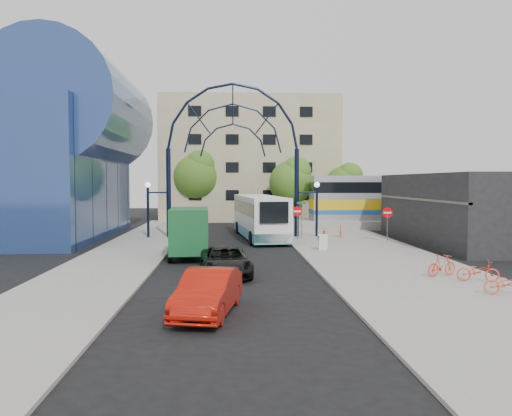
{
  "coord_description": "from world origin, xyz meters",
  "views": [
    {
      "loc": [
        -0.19,
        -24.99,
        4.42
      ],
      "look_at": [
        1.39,
        6.0,
        2.79
      ],
      "focal_mm": 35.0,
      "sensor_mm": 36.0,
      "label": 1
    }
  ],
  "objects": [
    {
      "name": "apartment_block",
      "position": [
        2.0,
        34.97,
        7.0
      ],
      "size": [
        20.0,
        12.1,
        14.0
      ],
      "color": "tan",
      "rests_on": "ground"
    },
    {
      "name": "stop_sign",
      "position": [
        4.8,
        12.0,
        1.99
      ],
      "size": [
        0.8,
        0.07,
        2.5
      ],
      "color": "slate",
      "rests_on": "sidewalk_east"
    },
    {
      "name": "train_car",
      "position": [
        20.0,
        22.0,
        2.9
      ],
      "size": [
        25.1,
        3.05,
        4.2
      ],
      "color": "#B7B7BC",
      "rests_on": "train_platform"
    },
    {
      "name": "sidewalk_east",
      "position": [
        8.0,
        4.0,
        0.06
      ],
      "size": [
        8.0,
        56.0,
        0.12
      ],
      "primitive_type": "cube",
      "color": "gray",
      "rests_on": "ground"
    },
    {
      "name": "gateway_arch",
      "position": [
        0.0,
        14.0,
        8.56
      ],
      "size": [
        13.64,
        0.44,
        12.1
      ],
      "color": "black",
      "rests_on": "ground"
    },
    {
      "name": "bike_far_b",
      "position": [
        9.43,
        -2.89,
        0.62
      ],
      "size": [
        1.71,
        1.03,
        0.99
      ],
      "primitive_type": "imported",
      "rotation": [
        0.0,
        0.0,
        1.94
      ],
      "color": "red",
      "rests_on": "sidewalk_east"
    },
    {
      "name": "ground",
      "position": [
        0.0,
        0.0,
        0.0
      ],
      "size": [
        120.0,
        120.0,
        0.0
      ],
      "primitive_type": "plane",
      "color": "black",
      "rests_on": "ground"
    },
    {
      "name": "green_truck",
      "position": [
        -2.59,
        4.21,
        1.46
      ],
      "size": [
        2.5,
        5.89,
        2.92
      ],
      "rotation": [
        0.0,
        0.0,
        0.06
      ],
      "color": "black",
      "rests_on": "ground"
    },
    {
      "name": "tree_north_b",
      "position": [
        -3.88,
        29.93,
        5.27
      ],
      "size": [
        5.12,
        5.12,
        8.0
      ],
      "color": "#382314",
      "rests_on": "ground"
    },
    {
      "name": "tree_north_c",
      "position": [
        12.12,
        27.93,
        4.28
      ],
      "size": [
        4.16,
        4.16,
        6.5
      ],
      "color": "#382314",
      "rests_on": "ground"
    },
    {
      "name": "plaza_west",
      "position": [
        -6.5,
        6.0,
        0.06
      ],
      "size": [
        5.0,
        50.0,
        0.12
      ],
      "primitive_type": "cube",
      "color": "gray",
      "rests_on": "ground"
    },
    {
      "name": "do_not_enter_sign",
      "position": [
        11.0,
        10.0,
        1.98
      ],
      "size": [
        0.76,
        0.07,
        2.48
      ],
      "color": "slate",
      "rests_on": "sidewalk_east"
    },
    {
      "name": "street_name_sign",
      "position": [
        5.2,
        12.6,
        2.13
      ],
      "size": [
        0.7,
        0.7,
        2.8
      ],
      "color": "slate",
      "rests_on": "sidewalk_east"
    },
    {
      "name": "bike_far_c",
      "position": [
        10.32,
        -6.75,
        0.58
      ],
      "size": [
        1.83,
        0.91,
        0.92
      ],
      "primitive_type": "imported",
      "rotation": [
        0.0,
        0.0,
        1.39
      ],
      "color": "#DE502C",
      "rests_on": "sidewalk_east"
    },
    {
      "name": "sandwich_board",
      "position": [
        5.6,
        5.98,
        0.74
      ],
      "size": [
        0.55,
        0.61,
        0.99
      ],
      "color": "white",
      "rests_on": "sidewalk_east"
    },
    {
      "name": "commercial_block_east",
      "position": [
        16.0,
        10.0,
        2.5
      ],
      "size": [
        6.0,
        16.0,
        5.0
      ],
      "primitive_type": "cube",
      "color": "black",
      "rests_on": "ground"
    },
    {
      "name": "bike_far_a",
      "position": [
        10.46,
        -4.18,
        0.58
      ],
      "size": [
        1.83,
        0.97,
        0.92
      ],
      "primitive_type": "imported",
      "rotation": [
        0.0,
        0.0,
        1.35
      ],
      "color": "red",
      "rests_on": "sidewalk_east"
    },
    {
      "name": "red_sedan",
      "position": [
        -0.95,
        -8.5,
        0.74
      ],
      "size": [
        2.39,
        4.73,
        1.49
      ],
      "primitive_type": "imported",
      "rotation": [
        0.0,
        0.0,
        -0.19
      ],
      "color": "#B2160A",
      "rests_on": "ground"
    },
    {
      "name": "black_suv",
      "position": [
        -0.44,
        -1.57,
        0.68
      ],
      "size": [
        2.67,
        5.06,
        1.36
      ],
      "primitive_type": "imported",
      "rotation": [
        0.0,
        0.0,
        0.09
      ],
      "color": "black",
      "rests_on": "ground"
    },
    {
      "name": "bike_near_b",
      "position": [
        8.42,
        13.51,
        0.58
      ],
      "size": [
        0.72,
        1.6,
        0.93
      ],
      "primitive_type": "imported",
      "rotation": [
        0.0,
        0.0,
        -0.19
      ],
      "color": "#E5452D",
      "rests_on": "sidewalk_east"
    },
    {
      "name": "bike_near_a",
      "position": [
        6.96,
        12.51,
        0.55
      ],
      "size": [
        0.69,
        1.67,
        0.86
      ],
      "primitive_type": "imported",
      "rotation": [
        0.0,
        0.0,
        -0.07
      ],
      "color": "orange",
      "rests_on": "sidewalk_east"
    },
    {
      "name": "tree_north_a",
      "position": [
        6.12,
        25.93,
        4.61
      ],
      "size": [
        4.48,
        4.48,
        7.0
      ],
      "color": "#382314",
      "rests_on": "ground"
    },
    {
      "name": "train_platform",
      "position": [
        20.0,
        22.0,
        0.4
      ],
      "size": [
        32.0,
        5.0,
        0.8
      ],
      "primitive_type": "cube",
      "color": "gray",
      "rests_on": "ground"
    },
    {
      "name": "transit_hall",
      "position": [
        -15.3,
        15.0,
        6.7
      ],
      "size": [
        16.5,
        18.0,
        14.5
      ],
      "color": "navy",
      "rests_on": "ground"
    },
    {
      "name": "city_bus",
      "position": [
        2.08,
        14.12,
        1.73
      ],
      "size": [
        3.89,
        12.24,
        3.31
      ],
      "rotation": [
        0.0,
        0.0,
        0.1
      ],
      "color": "white",
      "rests_on": "ground"
    }
  ]
}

